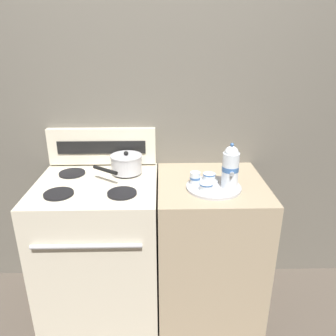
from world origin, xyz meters
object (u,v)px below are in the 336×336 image
stove (101,248)px  teacup_left (206,187)px  serving_tray (214,187)px  saucepan (126,164)px  creamer_jug (195,178)px  teapot (230,167)px  teacup_right (209,177)px

stove → teacup_left: (0.62, -0.15, 0.48)m
serving_tray → teacup_left: (-0.05, -0.06, 0.03)m
saucepan → creamer_jug: (0.40, -0.19, -0.02)m
stove → teapot: teapot is taller
stove → creamer_jug: size_ratio=13.00×
stove → creamer_jug: creamer_jug is taller
teacup_right → teacup_left: bearing=-104.6°
teacup_left → creamer_jug: size_ratio=1.58×
stove → teacup_right: (0.66, -0.01, 0.48)m
stove → serving_tray: 0.81m
creamer_jug → teapot: bearing=-14.9°
serving_tray → teacup_right: bearing=102.0°
teacup_left → creamer_jug: bearing=116.0°
stove → creamer_jug: (0.57, -0.04, 0.49)m
serving_tray → creamer_jug: creamer_jug is taller
saucepan → teacup_right: size_ratio=2.78×
creamer_jug → serving_tray: bearing=-20.8°
teacup_left → saucepan: bearing=147.8°
serving_tray → creamer_jug: size_ratio=4.44×
serving_tray → creamer_jug: (-0.10, 0.04, 0.04)m
stove → serving_tray: serving_tray is taller
saucepan → serving_tray: bearing=-23.9°
saucepan → teacup_right: (0.49, -0.15, -0.03)m
teacup_right → serving_tray: bearing=-78.0°
stove → teapot: 0.95m
stove → serving_tray: bearing=-7.0°
saucepan → creamer_jug: size_ratio=4.39×
stove → teacup_left: size_ratio=8.25×
stove → teapot: (0.76, -0.09, 0.58)m
creamer_jug → stove: bearing=175.6°
teacup_right → saucepan: bearing=163.0°
serving_tray → teapot: (0.08, -0.01, 0.13)m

